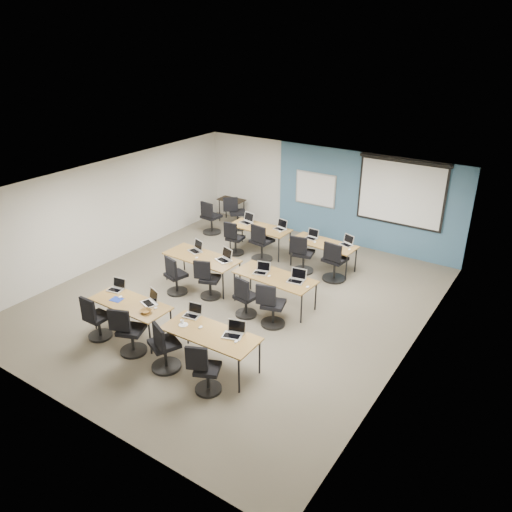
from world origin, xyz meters
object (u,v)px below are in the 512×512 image
Objects in this scene: training_table_back_right at (324,245)px; task_chair_8 at (234,241)px; task_chair_0 at (96,321)px; laptop_1 at (151,300)px; training_table_mid_left at (202,258)px; task_chair_5 at (208,282)px; laptop_3 at (234,332)px; laptop_5 at (225,257)px; laptop_4 at (196,249)px; whiteboard at (315,189)px; laptop_9 at (281,227)px; task_chair_6 at (245,300)px; laptop_11 at (347,242)px; spare_chair_b at (210,220)px; task_chair_2 at (164,350)px; task_chair_11 at (334,264)px; task_chair_4 at (175,278)px; projector_screen at (401,189)px; laptop_2 at (193,313)px; spare_chair_a at (236,216)px; training_table_mid_right at (275,278)px; laptop_0 at (117,287)px; task_chair_9 at (261,245)px; task_chair_1 at (129,335)px; training_table_front_left at (130,305)px; training_table_back_left at (260,229)px; laptop_8 at (247,220)px; task_chair_10 at (302,257)px; training_table_front_right at (210,335)px; task_chair_7 at (271,308)px.

training_table_back_right is 2.52m from task_chair_8.
task_chair_0 is 1.17m from laptop_1.
training_table_mid_left is 1.95× the size of task_chair_5.
laptop_3 is at bearing -62.86° from task_chair_5.
laptop_5 is 0.73m from task_chair_5.
training_table_back_right is 3.24m from laptop_4.
whiteboard is 3.87× the size of laptop_9.
task_chair_6 is 2.90× the size of laptop_9.
laptop_11 is 0.31× the size of spare_chair_b.
task_chair_2 is 5.25m from task_chair_8.
laptop_1 is 0.32× the size of task_chair_11.
task_chair_4 is at bearing -122.51° from training_table_back_right.
task_chair_8 is at bearing 103.50° from training_table_mid_left.
projector_screen is 8.22m from task_chair_0.
task_chair_2 is at bearing -53.96° from spare_chair_b.
spare_chair_a is at bearing 108.55° from laptop_2.
training_table_mid_right is 3.38m from laptop_0.
laptop_5 is 0.34× the size of task_chair_9.
laptop_5 is at bearing 75.14° from task_chair_0.
task_chair_2 reaches higher than task_chair_1.
laptop_9 is at bearing -63.24° from spare_chair_a.
laptop_11 is at bearing -53.03° from spare_chair_a.
training_table_mid_right is at bearing -49.49° from laptop_9.
training_table_front_left is at bearing -121.43° from training_table_mid_right.
spare_chair_b is (-1.67, 3.44, 0.03)m from task_chair_4.
laptop_3 is at bearing -51.95° from task_chair_6.
task_chair_9 reaches higher than laptop_4.
task_chair_9 is (0.35, -0.47, -0.24)m from training_table_back_left.
task_chair_1 is 0.97× the size of spare_chair_a.
spare_chair_b is (-3.45, 4.88, -0.36)m from laptop_2.
training_table_front_left is 4.76× the size of laptop_8.
projector_screen is (2.50, -0.02, 0.44)m from whiteboard.
laptop_8 is (-0.95, 4.76, 0.00)m from laptop_1.
laptop_4 is 1.15m from task_chair_5.
task_chair_1 is at bearing -108.83° from task_chair_5.
laptop_0 is 2.62m from laptop_5.
task_chair_5 is at bearing 35.22° from task_chair_4.
task_chair_10 is (2.03, 1.71, -0.37)m from laptop_4.
task_chair_11 is 4.53m from spare_chair_b.
training_table_front_right and training_table_mid_right have the same top height.
spare_chair_b is at bearing 92.55° from task_chair_1.
laptop_3 reaches higher than task_chair_6.
task_chair_2 is at bearing -104.17° from task_chair_10.
laptop_0 is at bearing -68.72° from spare_chair_b.
task_chair_2 is at bearing -105.98° from spare_chair_a.
task_chair_7 is 5.44m from spare_chair_b.
laptop_8 reaches higher than laptop_4.
task_chair_2 reaches higher than laptop_11.
training_table_mid_left is 6.28× the size of laptop_2.
training_table_front_right is 5.04× the size of laptop_5.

